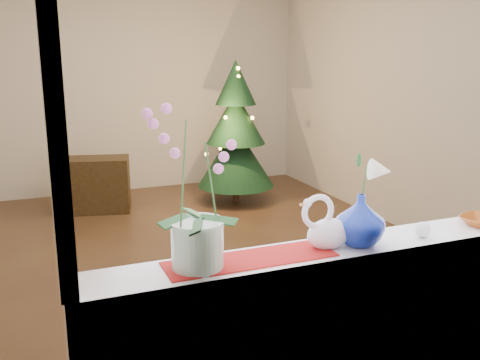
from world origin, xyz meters
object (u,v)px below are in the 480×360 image
object	(u,v)px
blue_vase	(360,216)
side_table	(92,185)
orchid_pot	(196,189)
swan	(329,222)
xmas_tree	(236,132)
paperweight	(423,230)

from	to	relation	value
blue_vase	side_table	distance (m)	4.19
blue_vase	orchid_pot	bearing A→B (deg)	179.17
swan	side_table	bearing A→B (deg)	76.23
blue_vase	xmas_tree	distance (m)	3.99
swan	side_table	size ratio (longest dim) A/B	0.33
blue_vase	xmas_tree	bearing A→B (deg)	76.05
swan	blue_vase	bearing A→B (deg)	-25.53
paperweight	side_table	xyz separation A→B (m)	(-0.97, 4.10, -0.66)
swan	xmas_tree	xyz separation A→B (m)	(1.11, 3.86, -0.21)
paperweight	side_table	bearing A→B (deg)	103.36
paperweight	xmas_tree	world-z (taller)	xmas_tree
swan	paperweight	distance (m)	0.47
swan	blue_vase	size ratio (longest dim) A/B	1.04
swan	paperweight	bearing A→B (deg)	-26.11
paperweight	swan	bearing A→B (deg)	174.88
orchid_pot	paperweight	size ratio (longest dim) A/B	8.95
blue_vase	paperweight	bearing A→B (deg)	-5.39
swan	xmas_tree	size ratio (longest dim) A/B	0.16
blue_vase	side_table	xyz separation A→B (m)	(-0.66, 4.07, -0.75)
blue_vase	paperweight	distance (m)	0.33
orchid_pot	swan	world-z (taller)	orchid_pot
side_table	xmas_tree	bearing A→B (deg)	6.25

